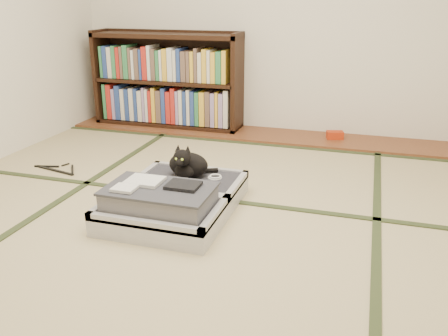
% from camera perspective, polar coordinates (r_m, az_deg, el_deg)
% --- Properties ---
extents(floor, '(4.50, 4.50, 0.00)m').
position_cam_1_polar(floor, '(2.80, -3.12, -7.06)').
color(floor, tan).
rests_on(floor, ground).
extents(wood_strip, '(4.00, 0.50, 0.02)m').
position_cam_1_polar(wood_strip, '(4.60, 5.51, 3.96)').
color(wood_strip, brown).
rests_on(wood_strip, ground).
extents(red_item, '(0.17, 0.13, 0.07)m').
position_cam_1_polar(red_item, '(4.54, 13.20, 3.89)').
color(red_item, '#AD2B0D').
rests_on(red_item, wood_strip).
extents(tatami_borders, '(4.00, 4.50, 0.01)m').
position_cam_1_polar(tatami_borders, '(3.22, -0.09, -3.19)').
color(tatami_borders, '#2D381E').
rests_on(tatami_borders, ground).
extents(bookcase, '(1.51, 0.34, 0.97)m').
position_cam_1_polar(bookcase, '(4.89, -6.81, 10.17)').
color(bookcase, black).
rests_on(bookcase, wood_strip).
extents(suitcase, '(0.69, 0.93, 0.27)m').
position_cam_1_polar(suitcase, '(2.92, -6.16, -3.85)').
color(suitcase, '#BCBBC1').
rests_on(suitcase, floor).
extents(cat, '(0.31, 0.31, 0.25)m').
position_cam_1_polar(cat, '(3.13, -4.44, 0.42)').
color(cat, black).
rests_on(cat, suitcase).
extents(cable_coil, '(0.10, 0.10, 0.02)m').
position_cam_1_polar(cable_coil, '(3.14, -1.09, -1.10)').
color(cable_coil, white).
rests_on(cable_coil, suitcase).
extents(hanger, '(0.41, 0.22, 0.01)m').
position_cam_1_polar(hanger, '(3.90, -19.42, -0.11)').
color(hanger, black).
rests_on(hanger, floor).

